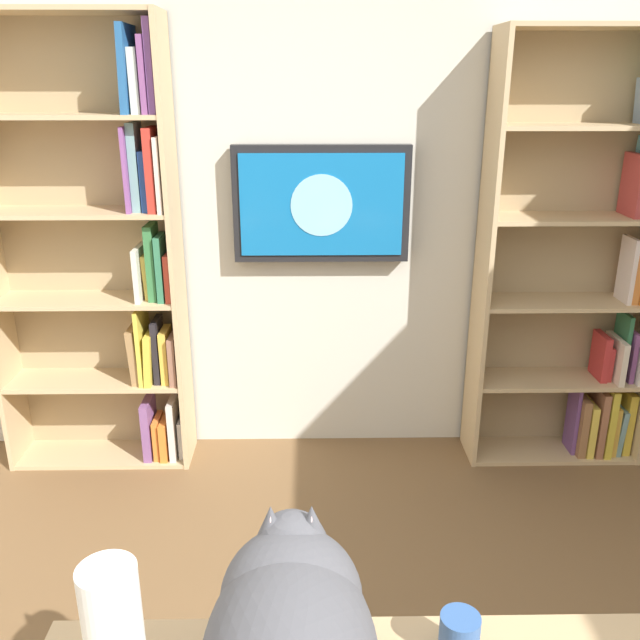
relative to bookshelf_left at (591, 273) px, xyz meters
The scene contains 6 objects.
wall_back 1.32m from the bookshelf_left, ahead, with size 4.52×0.06×2.70m, color beige.
bookshelf_left is the anchor object (origin of this frame).
bookshelf_right 2.29m from the bookshelf_left, ahead, with size 0.89×0.28×2.12m.
wall_mounted_tv 1.33m from the bookshelf_left, ahead, with size 0.83×0.07×0.55m.
paper_towel_roll 2.71m from the bookshelf_left, 50.80° to the left, with size 0.11×0.11×0.26m, color white.
coffee_mug 2.31m from the bookshelf_left, 62.77° to the left, with size 0.08×0.08×0.10m, color #335999.
Camera 1 is at (0.09, 1.02, 1.84)m, focal length 37.75 mm.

